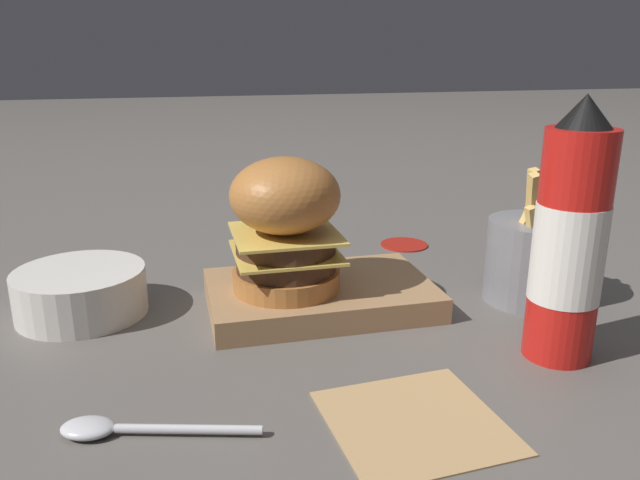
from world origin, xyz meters
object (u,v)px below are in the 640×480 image
(ketchup_bottle, at_px, (569,243))
(side_bowl, at_px, (81,291))
(serving_board, at_px, (320,295))
(spoon, at_px, (117,428))
(fries_basket, at_px, (531,259))
(burger, at_px, (285,223))

(ketchup_bottle, xyz_separation_m, side_bowl, (0.44, -0.21, -0.08))
(serving_board, xyz_separation_m, ketchup_bottle, (-0.19, 0.16, 0.10))
(serving_board, relative_size, spoon, 1.62)
(ketchup_bottle, bearing_deg, fries_basket, -110.48)
(serving_board, xyz_separation_m, fries_basket, (-0.23, 0.04, 0.04))
(ketchup_bottle, xyz_separation_m, spoon, (0.39, 0.03, -0.10))
(fries_basket, xyz_separation_m, side_bowl, (0.49, -0.08, -0.02))
(fries_basket, relative_size, side_bowl, 1.11)
(side_bowl, distance_m, spoon, 0.25)
(ketchup_bottle, relative_size, fries_basket, 1.57)
(burger, bearing_deg, spoon, 49.19)
(ketchup_bottle, height_order, side_bowl, ketchup_bottle)
(serving_board, relative_size, burger, 1.71)
(burger, relative_size, fries_basket, 0.93)
(burger, height_order, side_bowl, burger)
(side_bowl, bearing_deg, fries_basket, 170.67)
(ketchup_bottle, relative_size, spoon, 1.60)
(spoon, bearing_deg, burger, -115.75)
(burger, distance_m, fries_basket, 0.28)
(side_bowl, bearing_deg, ketchup_bottle, 155.07)
(burger, xyz_separation_m, side_bowl, (0.22, -0.05, -0.07))
(serving_board, relative_size, fries_basket, 1.59)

